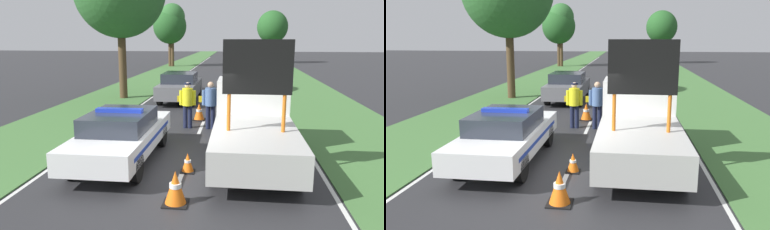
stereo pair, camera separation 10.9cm
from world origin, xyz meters
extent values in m
plane|color=#28282B|center=(0.00, 0.00, 0.00)|extent=(160.00, 160.00, 0.00)
cube|color=silver|center=(0.00, -0.86, 0.00)|extent=(0.12, 2.14, 0.01)
cube|color=silver|center=(0.00, 5.02, 0.00)|extent=(0.12, 2.14, 0.01)
cube|color=silver|center=(0.00, 10.90, 0.00)|extent=(0.12, 2.14, 0.01)
cube|color=silver|center=(0.00, 16.78, 0.00)|extent=(0.12, 2.14, 0.01)
cube|color=silver|center=(0.00, 22.65, 0.00)|extent=(0.12, 2.14, 0.01)
cube|color=silver|center=(0.00, 28.53, 0.00)|extent=(0.12, 2.14, 0.01)
cube|color=silver|center=(0.00, 34.41, 0.00)|extent=(0.12, 2.14, 0.01)
cube|color=silver|center=(0.00, 40.29, 0.00)|extent=(0.12, 2.14, 0.01)
cube|color=silver|center=(0.00, 46.17, 0.00)|extent=(0.12, 2.14, 0.01)
cube|color=silver|center=(0.00, 52.04, 0.00)|extent=(0.12, 2.14, 0.01)
cube|color=silver|center=(-3.46, 20.65, 0.00)|extent=(0.10, 68.67, 0.01)
cube|color=silver|center=(3.46, 20.65, 0.00)|extent=(0.10, 68.67, 0.01)
cube|color=#427038|center=(-5.53, 20.00, 0.01)|extent=(3.94, 120.00, 0.03)
cube|color=#427038|center=(5.53, 20.00, 0.01)|extent=(3.94, 120.00, 0.03)
cube|color=white|center=(-1.78, 0.88, 0.64)|extent=(1.78, 4.87, 0.55)
cube|color=#282D38|center=(-1.78, 0.74, 1.15)|extent=(1.57, 2.24, 0.46)
cylinder|color=black|center=(-2.55, 2.39, 0.37)|extent=(0.24, 0.73, 0.73)
cylinder|color=black|center=(-1.01, 2.39, 0.37)|extent=(0.24, 0.73, 0.73)
cylinder|color=black|center=(-2.55, -0.62, 0.37)|extent=(0.24, 0.73, 0.73)
cylinder|color=black|center=(-1.01, -0.62, 0.37)|extent=(0.24, 0.73, 0.73)
cube|color=#1E38C6|center=(-1.78, 0.74, 1.43)|extent=(1.25, 0.24, 0.10)
cube|color=#193399|center=(-1.78, 0.88, 0.67)|extent=(1.79, 3.99, 0.10)
cube|color=black|center=(-1.78, 3.36, 0.59)|extent=(0.98, 0.08, 0.33)
cube|color=white|center=(1.78, 2.83, 1.23)|extent=(2.10, 1.63, 1.69)
cube|color=#232833|center=(1.78, 3.63, 1.54)|extent=(1.78, 0.04, 0.74)
cube|color=#B2B2AD|center=(1.78, 0.19, 0.75)|extent=(2.10, 3.67, 0.72)
cylinder|color=#D16619|center=(1.13, 0.19, 1.56)|extent=(0.09, 0.09, 0.90)
cylinder|color=#D16619|center=(2.43, 0.19, 1.56)|extent=(0.09, 0.09, 0.90)
cube|color=black|center=(1.78, 0.19, 2.65)|extent=(1.63, 0.12, 1.28)
cylinder|color=black|center=(0.85, 2.83, 0.39)|extent=(0.24, 0.77, 0.77)
cylinder|color=black|center=(2.71, 2.83, 0.39)|extent=(0.24, 0.77, 0.77)
cylinder|color=black|center=(0.85, -0.55, 0.39)|extent=(0.24, 0.77, 0.77)
cylinder|color=black|center=(2.71, -0.55, 0.39)|extent=(0.24, 0.77, 0.77)
cylinder|color=black|center=(-0.74, 5.49, 0.44)|extent=(0.07, 0.07, 0.87)
cylinder|color=black|center=(1.26, 5.49, 0.44)|extent=(0.07, 0.07, 0.87)
cube|color=yellow|center=(-0.78, 5.49, 0.99)|extent=(0.42, 0.08, 0.23)
cube|color=black|center=(-0.37, 5.49, 0.99)|extent=(0.42, 0.08, 0.23)
cube|color=yellow|center=(0.05, 5.49, 0.99)|extent=(0.42, 0.08, 0.23)
cube|color=black|center=(0.47, 5.49, 0.99)|extent=(0.42, 0.08, 0.23)
cube|color=yellow|center=(0.88, 5.49, 0.99)|extent=(0.42, 0.08, 0.23)
cube|color=black|center=(1.30, 5.49, 0.99)|extent=(0.42, 0.08, 0.23)
cylinder|color=#191E38|center=(-0.59, 4.80, 0.43)|extent=(0.16, 0.16, 0.85)
cylinder|color=#191E38|center=(-0.41, 4.80, 0.43)|extent=(0.16, 0.16, 0.85)
cylinder|color=yellow|center=(-0.50, 4.80, 1.18)|extent=(0.39, 0.39, 0.64)
cylinder|color=yellow|center=(-0.74, 4.80, 1.14)|extent=(0.13, 0.13, 0.54)
cylinder|color=yellow|center=(-0.25, 4.80, 1.14)|extent=(0.13, 0.13, 0.54)
sphere|color=beige|center=(-0.50, 4.80, 1.61)|extent=(0.22, 0.22, 0.22)
cylinder|color=#141933|center=(-0.50, 4.80, 1.67)|extent=(0.25, 0.25, 0.06)
cylinder|color=#191E38|center=(0.26, 4.77, 0.44)|extent=(0.16, 0.16, 0.87)
cylinder|color=#191E38|center=(0.44, 4.77, 0.44)|extent=(0.16, 0.16, 0.87)
cylinder|color=#4C6B9E|center=(0.35, 4.77, 1.20)|extent=(0.40, 0.40, 0.65)
cylinder|color=#4C6B9E|center=(0.10, 4.77, 1.17)|extent=(0.13, 0.13, 0.56)
cylinder|color=#4C6B9E|center=(0.60, 4.77, 1.17)|extent=(0.13, 0.13, 0.56)
sphere|color=tan|center=(0.35, 4.77, 1.64)|extent=(0.23, 0.23, 0.23)
cube|color=black|center=(0.12, 0.17, 0.01)|extent=(0.35, 0.35, 0.03)
cone|color=orange|center=(0.12, 0.17, 0.26)|extent=(0.30, 0.30, 0.46)
cylinder|color=white|center=(0.12, 0.17, 0.29)|extent=(0.17, 0.17, 0.06)
cube|color=black|center=(-0.22, 6.22, 0.01)|extent=(0.50, 0.50, 0.03)
cone|color=orange|center=(-0.22, 6.22, 0.36)|extent=(0.43, 0.43, 0.66)
cylinder|color=white|center=(-0.22, 6.22, 0.40)|extent=(0.24, 0.24, 0.09)
cube|color=black|center=(0.12, -1.69, 0.01)|extent=(0.52, 0.52, 0.03)
cone|color=orange|center=(0.12, -1.69, 0.37)|extent=(0.44, 0.44, 0.68)
cylinder|color=white|center=(0.12, -1.69, 0.40)|extent=(0.25, 0.25, 0.10)
cube|color=slate|center=(-1.70, 10.81, 0.67)|extent=(1.88, 4.68, 0.68)
cube|color=#282D38|center=(-1.70, 10.67, 1.26)|extent=(1.65, 2.15, 0.50)
cylinder|color=black|center=(-2.51, 12.26, 0.33)|extent=(0.24, 0.66, 0.66)
cylinder|color=black|center=(-0.88, 12.26, 0.33)|extent=(0.24, 0.66, 0.66)
cylinder|color=black|center=(-2.51, 9.36, 0.33)|extent=(0.24, 0.66, 0.66)
cylinder|color=black|center=(-0.88, 9.36, 0.33)|extent=(0.24, 0.66, 0.66)
cube|color=silver|center=(1.73, 17.35, 0.66)|extent=(1.75, 3.91, 0.56)
cube|color=#282D38|center=(1.73, 17.23, 1.16)|extent=(1.54, 1.80, 0.44)
cylinder|color=black|center=(0.98, 18.56, 0.38)|extent=(0.24, 0.75, 0.75)
cylinder|color=black|center=(2.48, 18.56, 0.38)|extent=(0.24, 0.75, 0.75)
cylinder|color=black|center=(0.98, 16.14, 0.38)|extent=(0.24, 0.75, 0.75)
cylinder|color=black|center=(2.48, 16.14, 0.38)|extent=(0.24, 0.75, 0.75)
cube|color=navy|center=(1.96, 23.82, 0.74)|extent=(1.71, 4.20, 0.69)
cube|color=#282D38|center=(1.96, 23.70, 1.32)|extent=(1.50, 1.93, 0.47)
cylinder|color=black|center=(1.22, 25.12, 0.39)|extent=(0.24, 0.79, 0.79)
cylinder|color=black|center=(2.69, 25.12, 0.39)|extent=(0.24, 0.79, 0.79)
cylinder|color=black|center=(1.22, 22.52, 0.39)|extent=(0.24, 0.79, 0.79)
cylinder|color=black|center=(2.69, 22.52, 0.39)|extent=(0.24, 0.79, 0.79)
cube|color=maroon|center=(2.01, 30.44, 0.69)|extent=(1.77, 4.44, 0.63)
cube|color=#282D38|center=(2.01, 30.31, 1.21)|extent=(1.55, 2.04, 0.42)
cylinder|color=black|center=(1.25, 31.82, 0.37)|extent=(0.24, 0.74, 0.74)
cylinder|color=black|center=(2.77, 31.82, 0.37)|extent=(0.24, 0.74, 0.74)
cylinder|color=black|center=(1.25, 29.07, 0.37)|extent=(0.24, 0.74, 0.74)
cylinder|color=black|center=(2.77, 29.07, 0.37)|extent=(0.24, 0.74, 0.74)
cylinder|color=#4C3823|center=(-4.95, 11.24, 2.00)|extent=(0.43, 0.43, 4.00)
cylinder|color=#4C3823|center=(-6.46, 34.07, 1.56)|extent=(0.39, 0.39, 3.13)
ellipsoid|color=#235623|center=(-6.46, 34.07, 4.54)|extent=(3.76, 3.76, 3.95)
cylinder|color=#4C3823|center=(5.51, 40.67, 1.57)|extent=(0.40, 0.40, 3.13)
ellipsoid|color=#235623|center=(5.51, 40.67, 4.58)|extent=(3.86, 3.86, 4.05)
cylinder|color=#4C3823|center=(-6.18, 34.01, 2.21)|extent=(0.37, 0.37, 4.43)
ellipsoid|color=#2D662D|center=(-6.18, 34.01, 5.51)|extent=(2.90, 2.90, 3.04)
camera|label=1|loc=(1.32, -8.69, 3.34)|focal=35.00mm
camera|label=2|loc=(1.43, -8.68, 3.34)|focal=35.00mm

